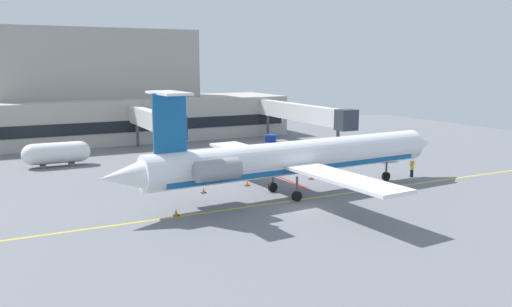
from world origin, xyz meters
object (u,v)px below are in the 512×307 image
(baggage_tug, at_px, (270,143))
(marshaller, at_px, (412,168))
(regional_jet, at_px, (293,158))
(pushback_tractor, at_px, (345,145))
(fuel_tank, at_px, (57,153))

(baggage_tug, bearing_deg, marshaller, -78.71)
(regional_jet, relative_size, marshaller, 19.03)
(pushback_tractor, relative_size, marshaller, 1.80)
(fuel_tank, bearing_deg, pushback_tractor, -11.52)
(baggage_tug, relative_size, pushback_tractor, 1.08)
(pushback_tractor, xyz_separation_m, marshaller, (-3.13, -16.06, 0.02))
(baggage_tug, distance_m, marshaller, 23.48)
(baggage_tug, distance_m, fuel_tank, 28.32)
(regional_jet, distance_m, baggage_tug, 26.23)
(regional_jet, height_order, baggage_tug, regional_jet)
(regional_jet, xyz_separation_m, fuel_tank, (-17.69, 24.22, -1.90))
(pushback_tractor, xyz_separation_m, fuel_tank, (-36.04, 7.35, 0.64))
(baggage_tug, bearing_deg, fuel_tank, 179.24)
(pushback_tractor, bearing_deg, fuel_tank, 168.48)
(baggage_tug, height_order, marshaller, baggage_tug)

